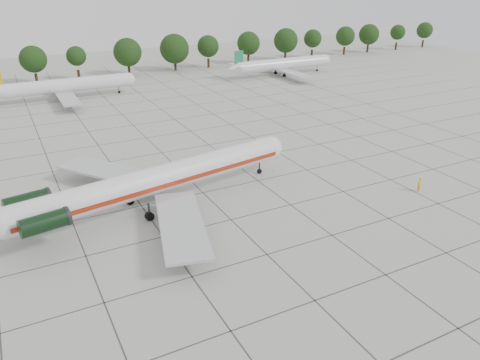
{
  "coord_description": "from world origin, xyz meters",
  "views": [
    {
      "loc": [
        -20.5,
        -41.55,
        25.64
      ],
      "look_at": [
        2.37,
        2.35,
        3.5
      ],
      "focal_mm": 35.0,
      "sensor_mm": 36.0,
      "label": 1
    }
  ],
  "objects_px": {
    "bg_airliner_d": "(283,64)",
    "bg_airliner_c": "(66,86)",
    "ground_crew": "(419,185)",
    "main_airliner": "(142,184)"
  },
  "relations": [
    {
      "from": "bg_airliner_d",
      "to": "bg_airliner_c",
      "type": "bearing_deg",
      "value": -179.92
    },
    {
      "from": "ground_crew",
      "to": "bg_airliner_d",
      "type": "height_order",
      "value": "bg_airliner_d"
    },
    {
      "from": "main_airliner",
      "to": "bg_airliner_c",
      "type": "distance_m",
      "value": 58.69
    },
    {
      "from": "main_airliner",
      "to": "ground_crew",
      "type": "xyz_separation_m",
      "value": [
        32.51,
        -11.11,
        -2.45
      ]
    },
    {
      "from": "bg_airliner_c",
      "to": "bg_airliner_d",
      "type": "relative_size",
      "value": 1.0
    },
    {
      "from": "main_airliner",
      "to": "bg_airliner_c",
      "type": "bearing_deg",
      "value": 78.86
    },
    {
      "from": "ground_crew",
      "to": "bg_airliner_c",
      "type": "distance_m",
      "value": 76.79
    },
    {
      "from": "main_airliner",
      "to": "bg_airliner_d",
      "type": "xyz_separation_m",
      "value": [
        56.22,
        58.77,
        -0.5
      ]
    },
    {
      "from": "bg_airliner_c",
      "to": "main_airliner",
      "type": "bearing_deg",
      "value": -90.53
    },
    {
      "from": "bg_airliner_c",
      "to": "bg_airliner_d",
      "type": "xyz_separation_m",
      "value": [
        55.67,
        0.08,
        0.0
      ]
    }
  ]
}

